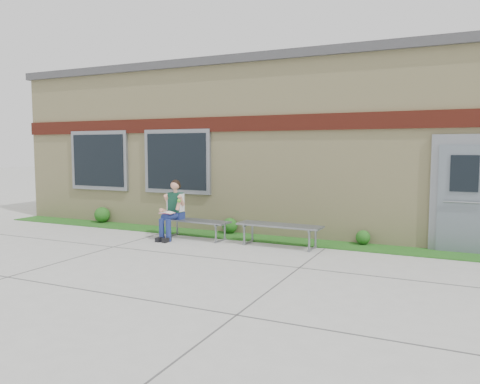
% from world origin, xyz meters
% --- Properties ---
extents(ground, '(80.00, 80.00, 0.00)m').
position_xyz_m(ground, '(0.00, 0.00, 0.00)').
color(ground, '#9E9E99').
rests_on(ground, ground).
extents(grass_strip, '(16.00, 0.80, 0.02)m').
position_xyz_m(grass_strip, '(0.00, 2.60, 0.01)').
color(grass_strip, '#144412').
rests_on(grass_strip, ground).
extents(school_building, '(16.20, 6.22, 4.20)m').
position_xyz_m(school_building, '(-0.00, 5.99, 2.10)').
color(school_building, beige).
rests_on(school_building, ground).
extents(bench_left, '(1.67, 0.58, 0.43)m').
position_xyz_m(bench_left, '(-1.91, 2.00, 0.33)').
color(bench_left, slate).
rests_on(bench_left, ground).
extents(bench_right, '(1.80, 0.56, 0.46)m').
position_xyz_m(bench_right, '(0.09, 2.00, 0.36)').
color(bench_right, slate).
rests_on(bench_right, ground).
extents(girl, '(0.49, 0.80, 1.32)m').
position_xyz_m(girl, '(-2.39, 1.80, 0.68)').
color(girl, navy).
rests_on(girl, ground).
extents(shrub_west, '(0.42, 0.42, 0.42)m').
position_xyz_m(shrub_west, '(-5.35, 2.85, 0.23)').
color(shrub_west, '#144412').
rests_on(shrub_west, grass_strip).
extents(shrub_mid, '(0.36, 0.36, 0.36)m').
position_xyz_m(shrub_mid, '(-1.48, 2.85, 0.20)').
color(shrub_mid, '#144412').
rests_on(shrub_mid, grass_strip).
extents(shrub_east, '(0.30, 0.30, 0.30)m').
position_xyz_m(shrub_east, '(1.64, 2.85, 0.17)').
color(shrub_east, '#144412').
rests_on(shrub_east, grass_strip).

